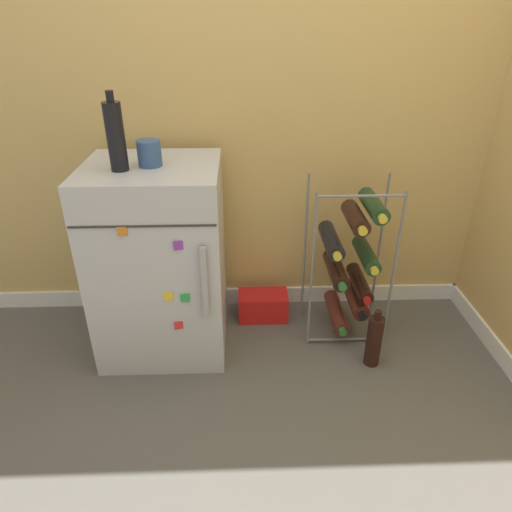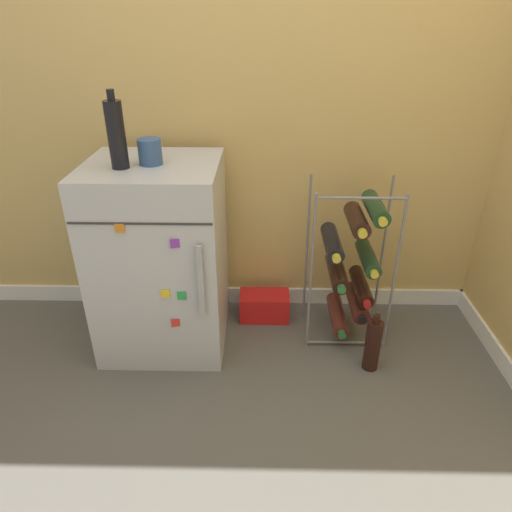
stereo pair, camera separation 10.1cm
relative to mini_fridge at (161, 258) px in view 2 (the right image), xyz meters
The scene contains 8 objects.
ground_plane 0.72m from the mini_fridge, 25.87° to the right, with size 14.00×14.00×0.00m, color #56544F.
wall_back 1.01m from the mini_fridge, 33.87° to the left, with size 7.07×0.07×2.50m.
mini_fridge is the anchor object (origin of this frame).
wine_rack 0.88m from the mini_fridge, ahead, with size 0.38×0.32×0.78m.
soda_box 0.62m from the mini_fridge, 19.51° to the left, with size 0.25×0.14×0.14m.
fridge_top_cup 0.49m from the mini_fridge, 56.98° to the right, with size 0.09×0.09×0.10m.
fridge_top_bottle 0.58m from the mini_fridge, 148.62° to the right, with size 0.07×0.07×0.30m.
loose_bottle_floor 1.02m from the mini_fridge, 12.37° to the right, with size 0.07×0.07×0.29m.
Camera 2 is at (-0.04, -1.55, 1.42)m, focal length 32.00 mm.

